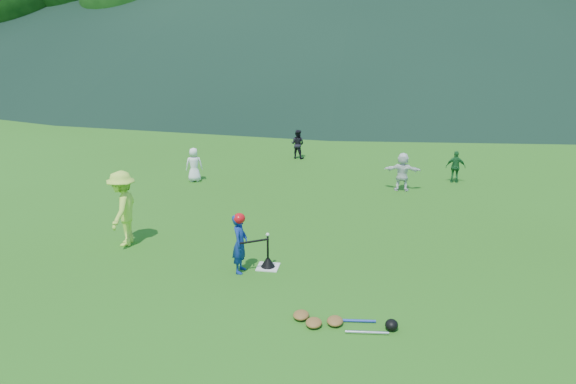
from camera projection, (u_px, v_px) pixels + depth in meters
The scene contains 13 objects.
ground at pixel (268, 267), 11.79m from camera, with size 120.00×120.00×0.00m, color #286216.
home_plate at pixel (268, 267), 11.78m from camera, with size 0.45×0.45×0.02m, color silver.
baseball at pixel (268, 235), 11.57m from camera, with size 0.08×0.08×0.08m, color white.
batter_child at pixel (240, 244), 11.41m from camera, with size 0.45×0.30×1.25m, color navy.
adult_coach at pixel (123, 209), 12.75m from camera, with size 1.13×0.65×1.74m, color #C1F147.
fielder_a at pixel (194, 165), 17.91m from camera, with size 0.53×0.35×1.09m, color white.
fielder_b at pixel (298, 144), 20.90m from camera, with size 0.53×0.41×1.09m, color black.
fielder_c at pixel (456, 167), 17.77m from camera, with size 0.60×0.25×1.03m, color #1C5E29.
fielder_d at pixel (402, 172), 16.92m from camera, with size 1.10×0.35×1.18m, color white.
batting_tee at pixel (268, 262), 11.75m from camera, with size 0.30×0.30×0.68m.
batter_gear at pixel (240, 220), 11.25m from camera, with size 0.71×0.33×0.61m.
equipment_pile at pixel (335, 321), 9.55m from camera, with size 1.80×0.56×0.19m.
outfield_fence at pixel (351, 86), 37.96m from camera, with size 70.07×0.08×1.33m.
Camera 1 is at (2.23, -10.57, 4.98)m, focal length 35.00 mm.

